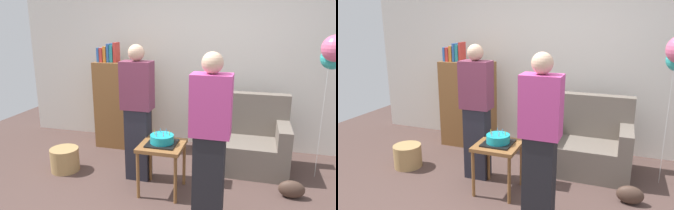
# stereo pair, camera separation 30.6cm
# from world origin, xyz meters

# --- Properties ---
(wall_back) EXTENTS (6.00, 0.10, 2.70)m
(wall_back) POSITION_xyz_m (0.00, 2.05, 1.35)
(wall_back) COLOR silver
(wall_back) RESTS_ON ground_plane
(couch) EXTENTS (1.10, 0.70, 0.96)m
(couch) POSITION_xyz_m (0.65, 1.32, 0.34)
(couch) COLOR #6B6056
(couch) RESTS_ON ground_plane
(bookshelf) EXTENTS (0.80, 0.36, 1.58)m
(bookshelf) POSITION_xyz_m (-1.17, 1.59, 0.67)
(bookshelf) COLOR brown
(bookshelf) RESTS_ON ground_plane
(side_table) EXTENTS (0.48, 0.48, 0.57)m
(side_table) POSITION_xyz_m (-0.21, 0.42, 0.48)
(side_table) COLOR brown
(side_table) RESTS_ON ground_plane
(birthday_cake) EXTENTS (0.32, 0.32, 0.16)m
(birthday_cake) POSITION_xyz_m (-0.21, 0.42, 0.62)
(birthday_cake) COLOR black
(birthday_cake) RESTS_ON side_table
(person_blowing_candles) EXTENTS (0.36, 0.22, 1.63)m
(person_blowing_candles) POSITION_xyz_m (-0.57, 0.66, 0.83)
(person_blowing_candles) COLOR #23232D
(person_blowing_candles) RESTS_ON ground_plane
(person_holding_cake) EXTENTS (0.36, 0.22, 1.63)m
(person_holding_cake) POSITION_xyz_m (0.37, -0.02, 0.83)
(person_holding_cake) COLOR black
(person_holding_cake) RESTS_ON ground_plane
(wicker_basket) EXTENTS (0.36, 0.36, 0.30)m
(wicker_basket) POSITION_xyz_m (-1.56, 0.58, 0.15)
(wicker_basket) COLOR #A88451
(wicker_basket) RESTS_ON ground_plane
(handbag) EXTENTS (0.28, 0.14, 0.20)m
(handbag) POSITION_xyz_m (1.20, 0.65, 0.10)
(handbag) COLOR #473328
(handbag) RESTS_ON ground_plane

